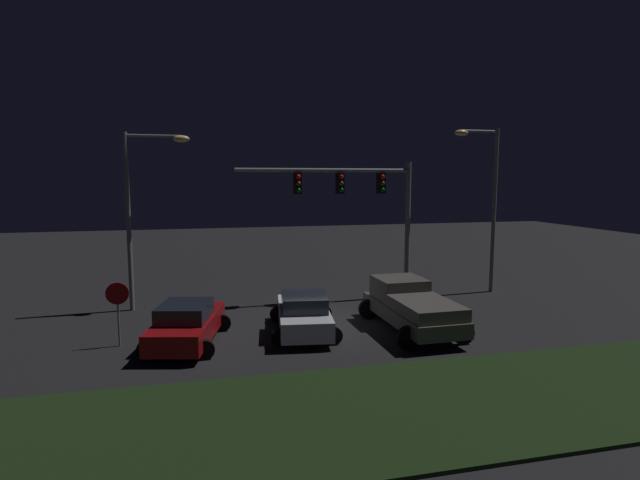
{
  "coord_description": "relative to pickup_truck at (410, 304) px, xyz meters",
  "views": [
    {
      "loc": [
        -4.37,
        -19.48,
        5.71
      ],
      "look_at": [
        0.85,
        1.99,
        3.03
      ],
      "focal_mm": 28.34,
      "sensor_mm": 36.0,
      "label": 1
    }
  ],
  "objects": [
    {
      "name": "car_sedan",
      "position": [
        -4.04,
        0.47,
        -0.26
      ],
      "size": [
        2.86,
        4.6,
        1.51
      ],
      "rotation": [
        0.0,
        0.0,
        1.44
      ],
      "color": "silver",
      "rests_on": "ground_plane"
    },
    {
      "name": "grass_median",
      "position": [
        -3.38,
        -6.27,
        -0.95
      ],
      "size": [
        26.28,
        5.64,
        0.1
      ],
      "primitive_type": "cube",
      "color": "black",
      "rests_on": "ground_plane"
    },
    {
      "name": "street_lamp_left",
      "position": [
        -10.07,
        5.48,
        3.89
      ],
      "size": [
        2.75,
        0.44,
        7.68
      ],
      "color": "slate",
      "rests_on": "ground_plane"
    },
    {
      "name": "car_sedan_far",
      "position": [
        -8.22,
        0.12,
        -0.26
      ],
      "size": [
        3.12,
        4.7,
        1.51
      ],
      "rotation": [
        0.0,
        0.0,
        1.34
      ],
      "color": "maroon",
      "rests_on": "ground_plane"
    },
    {
      "name": "street_lamp_right",
      "position": [
        6.21,
        5.05,
        4.12
      ],
      "size": [
        2.4,
        0.44,
        8.16
      ],
      "color": "slate",
      "rests_on": "ground_plane"
    },
    {
      "name": "traffic_signal_gantry",
      "position": [
        -0.38,
        5.1,
        3.9
      ],
      "size": [
        8.32,
        0.56,
        6.5
      ],
      "color": "slate",
      "rests_on": "ground_plane"
    },
    {
      "name": "ground_plane",
      "position": [
        -3.38,
        2.08,
        -1.0
      ],
      "size": [
        80.0,
        80.0,
        0.0
      ],
      "primitive_type": "plane",
      "color": "black"
    },
    {
      "name": "pickup_truck",
      "position": [
        0.0,
        0.0,
        0.0
      ],
      "size": [
        2.92,
        5.43,
        1.8
      ],
      "rotation": [
        0.0,
        0.0,
        1.59
      ],
      "color": "#514C47",
      "rests_on": "ground_plane"
    },
    {
      "name": "stop_sign",
      "position": [
        -10.48,
        0.5,
        0.56
      ],
      "size": [
        0.76,
        0.08,
        2.23
      ],
      "color": "slate",
      "rests_on": "ground_plane"
    }
  ]
}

